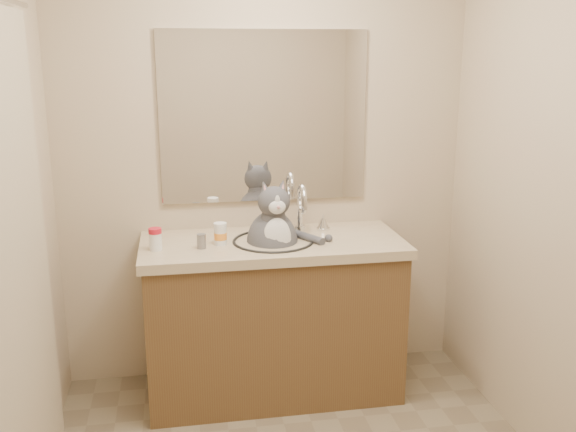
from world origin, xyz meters
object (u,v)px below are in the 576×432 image
object	(u,v)px
pill_bottle_orange	(220,234)
grey_canister	(201,241)
cat	(273,239)
pill_bottle_redcap	(155,239)

from	to	relation	value
pill_bottle_orange	grey_canister	bearing A→B (deg)	-152.92
grey_canister	cat	bearing A→B (deg)	8.90
pill_bottle_redcap	grey_canister	bearing A→B (deg)	-2.79
pill_bottle_redcap	grey_canister	xyz separation A→B (m)	(0.22, -0.01, -0.02)
pill_bottle_redcap	cat	bearing A→B (deg)	4.52
cat	pill_bottle_orange	size ratio (longest dim) A/B	4.74
pill_bottle_orange	grey_canister	xyz separation A→B (m)	(-0.10, -0.05, -0.02)
grey_canister	pill_bottle_orange	bearing A→B (deg)	27.08
cat	pill_bottle_redcap	xyz separation A→B (m)	(-0.59, -0.05, 0.04)
cat	grey_canister	xyz separation A→B (m)	(-0.36, -0.06, 0.02)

